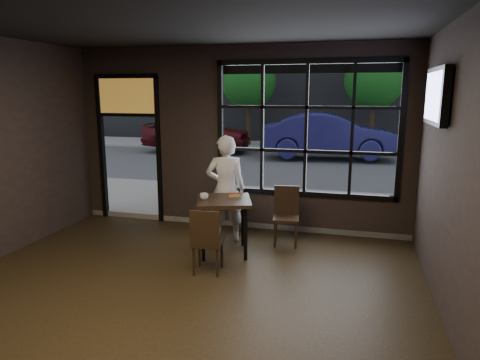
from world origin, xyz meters
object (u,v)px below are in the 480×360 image
(navy_car, at_px, (329,135))
(man, at_px, (226,189))
(cafe_table, at_px, (224,226))
(chair_near, at_px, (208,240))

(navy_car, bearing_deg, man, 167.52)
(cafe_table, relative_size, man, 0.49)
(man, distance_m, navy_car, 9.35)
(cafe_table, relative_size, chair_near, 0.94)
(cafe_table, height_order, chair_near, chair_near)
(cafe_table, bearing_deg, man, 85.66)
(cafe_table, height_order, man, man)
(cafe_table, height_order, navy_car, navy_car)
(chair_near, xyz_separation_m, navy_car, (0.97, 10.56, 0.44))
(chair_near, relative_size, navy_car, 0.19)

